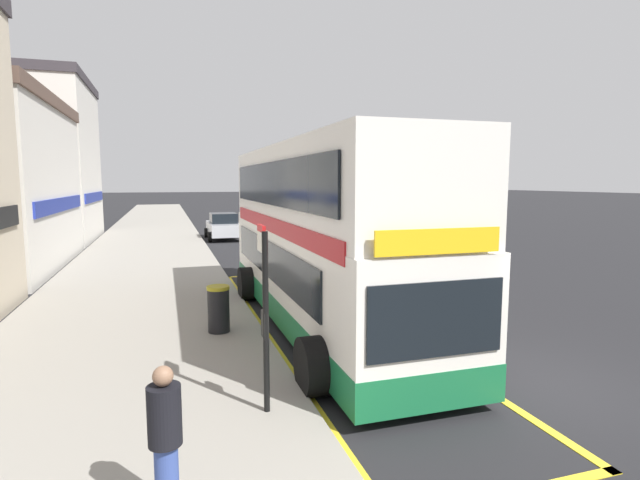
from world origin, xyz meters
TOP-DOWN VIEW (x-y plane):
  - ground_plane at (0.00, 32.00)m, footprint 260.00×260.00m
  - pavement_near at (-7.00, 32.00)m, footprint 6.00×76.00m
  - double_decker_bus at (-2.46, 4.69)m, footprint 3.18×10.94m
  - bus_bay_markings at (-2.43, 4.51)m, footprint 3.14×14.02m
  - bus_stop_sign at (-4.73, 0.24)m, footprint 0.09×0.51m
  - terrace_mid at (-14.64, 26.00)m, footprint 9.05×8.91m
  - parked_car_black_distant at (2.58, 42.29)m, footprint 2.09×4.20m
  - parked_car_silver_kerbside at (-2.69, 23.77)m, footprint 2.09×4.20m
  - parked_car_black_across at (4.95, 17.11)m, footprint 2.09×4.20m
  - pedestrian_waiting_near_sign at (-6.15, -1.80)m, footprint 0.34×0.34m
  - litter_bin at (-5.00, 4.35)m, footprint 0.52×0.52m

SIDE VIEW (x-z plane):
  - ground_plane at x=0.00m, z-range 0.00..0.00m
  - bus_bay_markings at x=-2.43m, z-range 0.00..0.01m
  - pavement_near at x=-7.00m, z-range 0.00..0.14m
  - litter_bin at x=-5.00m, z-range 0.14..1.20m
  - parked_car_black_distant at x=2.58m, z-range -0.01..1.61m
  - parked_car_silver_kerbside at x=-2.69m, z-range -0.01..1.61m
  - parked_car_black_across at x=4.95m, z-range -0.01..1.61m
  - pedestrian_waiting_near_sign at x=-6.15m, z-range 0.20..1.80m
  - bus_stop_sign at x=-4.73m, z-range 0.38..3.15m
  - double_decker_bus at x=-2.46m, z-range -0.14..4.26m
  - terrace_mid at x=-14.64m, z-range 0.01..9.57m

